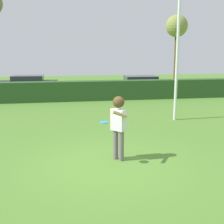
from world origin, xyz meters
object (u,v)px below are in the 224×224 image
at_px(person, 118,121).
at_px(lamppost, 178,41).
at_px(birch_tree, 177,27).
at_px(parked_car_green, 140,84).
at_px(parked_car_black, 28,83).
at_px(frisbee, 104,122).

bearing_deg(person, lamppost, 52.38).
relative_size(lamppost, birch_tree, 0.96).
distance_m(lamppost, parked_car_green, 8.90).
distance_m(person, parked_car_black, 15.17).
bearing_deg(frisbee, parked_car_black, 102.24).
relative_size(parked_car_black, parked_car_green, 1.00).
xyz_separation_m(lamppost, parked_car_green, (0.78, 8.45, -2.69)).
height_order(parked_car_black, birch_tree, birch_tree).
bearing_deg(frisbee, birch_tree, 63.76).
xyz_separation_m(person, parked_car_black, (-3.71, 14.70, -0.42)).
bearing_deg(parked_car_green, frisbee, -109.34).
distance_m(frisbee, lamppost, 6.54).
bearing_deg(lamppost, frisbee, -128.89).
height_order(person, parked_car_green, person).
relative_size(lamppost, parked_car_black, 1.44).
bearing_deg(birch_tree, parked_car_black, -157.49).
bearing_deg(frisbee, parked_car_green, 70.66).
xyz_separation_m(parked_car_black, birch_tree, (13.43, 5.57, 4.55)).
height_order(frisbee, parked_car_green, parked_car_green).
xyz_separation_m(parked_car_green, birch_tree, (5.52, 7.39, 4.55)).
height_order(person, frisbee, person).
bearing_deg(parked_car_black, lamppost, -55.24).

